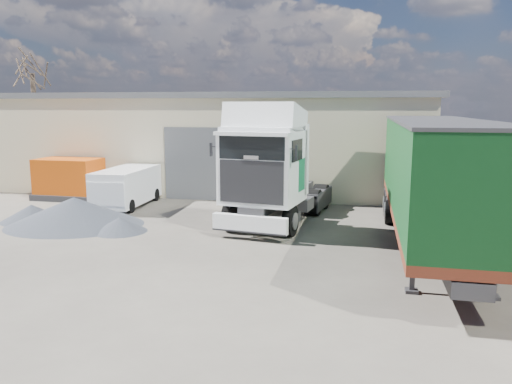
% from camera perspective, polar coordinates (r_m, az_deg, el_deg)
% --- Properties ---
extents(ground, '(120.00, 120.00, 0.00)m').
position_cam_1_polar(ground, '(15.28, -9.59, -7.95)').
color(ground, black).
rests_on(ground, ground).
extents(warehouse, '(30.60, 12.60, 5.42)m').
position_cam_1_polar(warehouse, '(31.71, -9.81, 6.10)').
color(warehouse, beige).
rests_on(warehouse, ground).
extents(bare_tree, '(4.00, 4.00, 9.60)m').
position_cam_1_polar(bare_tree, '(40.97, -24.31, 13.56)').
color(bare_tree, '#382B21').
rests_on(bare_tree, ground).
extents(tractor_unit, '(3.83, 7.45, 4.77)m').
position_cam_1_polar(tractor_unit, '(19.20, 1.77, 1.96)').
color(tractor_unit, black).
rests_on(tractor_unit, ground).
extents(box_trailer, '(2.99, 12.72, 4.21)m').
position_cam_1_polar(box_trailer, '(16.85, 19.82, 2.21)').
color(box_trailer, '#2D2D30').
rests_on(box_trailer, ground).
extents(panel_van, '(1.83, 4.33, 1.76)m').
position_cam_1_polar(panel_van, '(23.86, -14.70, 0.52)').
color(panel_van, black).
rests_on(panel_van, ground).
extents(orange_skip, '(3.33, 2.15, 2.03)m').
position_cam_1_polar(orange_skip, '(26.77, -20.54, 1.14)').
color(orange_skip, '#2D2D30').
rests_on(orange_skip, ground).
extents(gravel_heap, '(7.05, 6.45, 1.11)m').
position_cam_1_polar(gravel_heap, '(20.84, -20.25, -2.18)').
color(gravel_heap, '#20242B').
rests_on(gravel_heap, ground).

